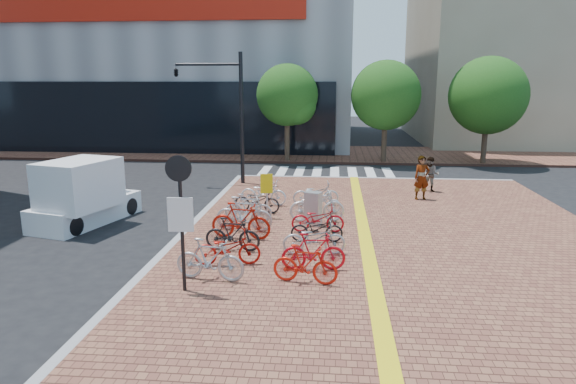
# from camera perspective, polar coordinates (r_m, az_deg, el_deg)

# --- Properties ---
(ground) EXTENTS (120.00, 120.00, 0.00)m
(ground) POSITION_cam_1_polar(r_m,az_deg,el_deg) (15.32, 1.32, -7.12)
(ground) COLOR black
(ground) RESTS_ON ground
(sidewalk) EXTENTS (14.00, 34.00, 0.15)m
(sidewalk) POSITION_cam_1_polar(r_m,az_deg,el_deg) (10.87, 16.00, -15.75)
(sidewalk) COLOR brown
(sidewalk) RESTS_ON ground
(tactile_strip) EXTENTS (0.40, 34.00, 0.01)m
(tactile_strip) POSITION_cam_1_polar(r_m,az_deg,el_deg) (10.69, 10.55, -15.48)
(tactile_strip) COLOR yellow
(tactile_strip) RESTS_ON sidewalk
(kerb_west) EXTENTS (0.25, 34.00, 0.15)m
(kerb_west) POSITION_cam_1_polar(r_m,az_deg,el_deg) (11.77, -20.96, -13.83)
(kerb_west) COLOR gray
(kerb_west) RESTS_ON ground
(kerb_north) EXTENTS (14.00, 0.25, 0.15)m
(kerb_north) POSITION_cam_1_polar(r_m,az_deg,el_deg) (26.97, 9.45, 1.43)
(kerb_north) COLOR gray
(kerb_north) RESTS_ON ground
(far_sidewalk) EXTENTS (70.00, 8.00, 0.15)m
(far_sidewalk) POSITION_cam_1_polar(r_m,az_deg,el_deg) (35.78, 3.63, 4.24)
(far_sidewalk) COLOR brown
(far_sidewalk) RESTS_ON ground
(building_beige) EXTENTS (20.00, 18.00, 18.00)m
(building_beige) POSITION_cam_1_polar(r_m,az_deg,el_deg) (49.59, 26.33, 15.63)
(building_beige) COLOR gray
(building_beige) RESTS_ON ground
(crosswalk) EXTENTS (7.50, 4.00, 0.01)m
(crosswalk) POSITION_cam_1_polar(r_m,az_deg,el_deg) (28.87, 4.21, 2.14)
(crosswalk) COLOR silver
(crosswalk) RESTS_ON ground
(street_trees) EXTENTS (16.20, 4.60, 6.35)m
(street_trees) POSITION_cam_1_polar(r_m,az_deg,el_deg) (32.14, 12.70, 10.26)
(street_trees) COLOR #38281E
(street_trees) RESTS_ON far_sidewalk
(bike_0) EXTENTS (1.87, 0.76, 1.09)m
(bike_0) POSITION_cam_1_polar(r_m,az_deg,el_deg) (13.14, -8.68, -7.43)
(bike_0) COLOR #ACACB0
(bike_0) RESTS_ON sidewalk
(bike_1) EXTENTS (1.89, 0.96, 0.94)m
(bike_1) POSITION_cam_1_polar(r_m,az_deg,el_deg) (14.13, -6.75, -6.24)
(bike_1) COLOR #A2120B
(bike_1) RESTS_ON sidewalk
(bike_2) EXTENTS (1.72, 0.64, 1.01)m
(bike_2) POSITION_cam_1_polar(r_m,az_deg,el_deg) (15.28, -6.19, -4.67)
(bike_2) COLOR black
(bike_2) RESTS_ON sidewalk
(bike_3) EXTENTS (2.01, 0.81, 1.18)m
(bike_3) POSITION_cam_1_polar(r_m,az_deg,el_deg) (16.36, -5.28, -3.20)
(bike_3) COLOR #A5180B
(bike_3) RESTS_ON sidewalk
(bike_4) EXTENTS (2.00, 0.78, 1.17)m
(bike_4) POSITION_cam_1_polar(r_m,az_deg,el_deg) (17.18, -4.93, -2.44)
(bike_4) COLOR #BABABF
(bike_4) RESTS_ON sidewalk
(bike_5) EXTENTS (1.69, 0.49, 1.02)m
(bike_5) POSITION_cam_1_polar(r_m,az_deg,el_deg) (18.29, -4.43, -1.76)
(bike_5) COLOR #B3B4B8
(bike_5) RESTS_ON sidewalk
(bike_6) EXTENTS (1.87, 0.92, 0.94)m
(bike_6) POSITION_cam_1_polar(r_m,az_deg,el_deg) (19.56, -3.48, -0.94)
(bike_6) COLOR black
(bike_6) RESTS_ON sidewalk
(bike_7) EXTENTS (2.01, 1.00, 1.01)m
(bike_7) POSITION_cam_1_polar(r_m,az_deg,el_deg) (20.72, -2.74, -0.07)
(bike_7) COLOR white
(bike_7) RESTS_ON sidewalk
(bike_8) EXTENTS (1.70, 0.74, 0.99)m
(bike_8) POSITION_cam_1_polar(r_m,az_deg,el_deg) (12.82, 1.92, -8.02)
(bike_8) COLOR red
(bike_8) RESTS_ON sidewalk
(bike_9) EXTENTS (1.73, 0.61, 1.02)m
(bike_9) POSITION_cam_1_polar(r_m,az_deg,el_deg) (13.67, 2.85, -6.64)
(bike_9) COLOR red
(bike_9) RESTS_ON sidewalk
(bike_10) EXTENTS (1.87, 0.82, 0.95)m
(bike_10) POSITION_cam_1_polar(r_m,az_deg,el_deg) (14.89, 2.92, -5.17)
(bike_10) COLOR #AAA9AE
(bike_10) RESTS_ON sidewalk
(bike_11) EXTENTS (1.65, 0.63, 0.85)m
(bike_11) POSITION_cam_1_polar(r_m,az_deg,el_deg) (16.05, 3.22, -4.07)
(bike_11) COLOR black
(bike_11) RESTS_ON sidewalk
(bike_12) EXTENTS (1.77, 0.70, 0.91)m
(bike_12) POSITION_cam_1_polar(r_m,az_deg,el_deg) (17.04, 3.33, -2.98)
(bike_12) COLOR #B40C17
(bike_12) RESTS_ON sidewalk
(bike_13) EXTENTS (2.01, 0.79, 1.18)m
(bike_13) POSITION_cam_1_polar(r_m,az_deg,el_deg) (18.24, 3.24, -1.53)
(bike_13) COLOR silver
(bike_13) RESTS_ON sidewalk
(bike_14) EXTENTS (1.66, 0.69, 0.85)m
(bike_14) POSITION_cam_1_polar(r_m,az_deg,el_deg) (19.43, 3.50, -1.16)
(bike_14) COLOR silver
(bike_14) RESTS_ON sidewalk
(bike_15) EXTENTS (1.91, 0.86, 0.97)m
(bike_15) POSITION_cam_1_polar(r_m,az_deg,el_deg) (20.63, 3.11, -0.19)
(bike_15) COLOR silver
(bike_15) RESTS_ON sidewalk
(pedestrian_a) EXTENTS (0.76, 0.59, 1.86)m
(pedestrian_a) POSITION_cam_1_polar(r_m,az_deg,el_deg) (22.31, 14.64, 1.54)
(pedestrian_a) COLOR gray
(pedestrian_a) RESTS_ON sidewalk
(pedestrian_b) EXTENTS (0.91, 0.80, 1.57)m
(pedestrian_b) POSITION_cam_1_polar(r_m,az_deg,el_deg) (23.99, 15.57, 1.89)
(pedestrian_b) COLOR #464859
(pedestrian_b) RESTS_ON sidewalk
(utility_box) EXTENTS (0.64, 0.55, 1.18)m
(utility_box) POSITION_cam_1_polar(r_m,az_deg,el_deg) (17.83, 2.81, -1.85)
(utility_box) COLOR #B3B3B8
(utility_box) RESTS_ON sidewalk
(yellow_sign) EXTENTS (0.44, 0.14, 1.64)m
(yellow_sign) POSITION_cam_1_polar(r_m,az_deg,el_deg) (18.63, -2.37, 0.50)
(yellow_sign) COLOR #B7B7BC
(yellow_sign) RESTS_ON sidewalk
(notice_sign) EXTENTS (0.61, 0.15, 3.29)m
(notice_sign) POSITION_cam_1_polar(r_m,az_deg,el_deg) (12.14, -11.86, -1.65)
(notice_sign) COLOR black
(notice_sign) RESTS_ON sidewalk
(traffic_light_pole) EXTENTS (3.35, 1.29, 6.25)m
(traffic_light_pole) POSITION_cam_1_polar(r_m,az_deg,el_deg) (25.17, -8.52, 10.75)
(traffic_light_pole) COLOR black
(traffic_light_pole) RESTS_ON sidewalk
(box_truck) EXTENTS (2.80, 4.47, 2.40)m
(box_truck) POSITION_cam_1_polar(r_m,az_deg,el_deg) (19.93, -21.79, -0.05)
(box_truck) COLOR white
(box_truck) RESTS_ON ground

